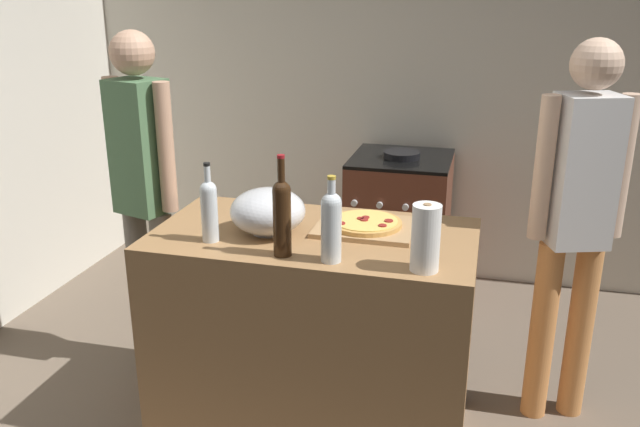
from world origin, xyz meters
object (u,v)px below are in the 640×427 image
Objects in this scene: wine_bottle_green at (331,224)px; stove at (399,226)px; wine_bottle_dark at (209,208)px; person_in_red at (577,212)px; wine_bottle_amber at (282,214)px; person_in_stripes at (144,182)px; pizza at (366,223)px; paper_towel_roll at (426,238)px; mixing_bowl at (268,211)px.

wine_bottle_green is 0.35× the size of stove.
wine_bottle_dark is at bearing 171.36° from wine_bottle_green.
person_in_red reaches higher than wine_bottle_dark.
person_in_red is (1.08, 0.61, -0.10)m from wine_bottle_amber.
wine_bottle_amber is at bearing -31.78° from person_in_stripes.
wine_bottle_green is at bearing -2.46° from wine_bottle_amber.
wine_bottle_amber reaches higher than wine_bottle_green.
person_in_red is at bearing 21.07° from wine_bottle_dark.
wine_bottle_green is (-0.06, -0.35, 0.11)m from pizza.
pizza is 0.94× the size of wine_bottle_dark.
wine_bottle_dark is at bearing 167.81° from wine_bottle_amber.
paper_towel_roll is 0.84m from wine_bottle_dark.
mixing_bowl is 0.18× the size of person_in_stripes.
mixing_bowl is 0.80m from person_in_stripes.
mixing_bowl is 0.18× the size of person_in_red.
wine_bottle_amber is 0.23× the size of person_in_red.
wine_bottle_amber is (-0.25, -0.34, 0.13)m from pizza.
pizza is 0.93× the size of wine_bottle_green.
wine_bottle_amber reaches higher than wine_bottle_dark.
wine_bottle_dark is at bearing 175.02° from paper_towel_roll.
pizza is at bearing 20.07° from mixing_bowl.
wine_bottle_amber reaches higher than stove.
stove is at bearing 72.02° from wine_bottle_dark.
stove is 1.49m from person_in_red.
wine_bottle_dark is at bearing -153.91° from pizza.
person_in_red is at bearing 29.32° from wine_bottle_amber.
person_in_red is (1.40, 0.54, -0.07)m from wine_bottle_dark.
wine_bottle_amber is at bearing -125.50° from pizza.
stove is (0.52, 1.62, -0.60)m from wine_bottle_dark.
mixing_bowl is at bearing -161.71° from person_in_red.
person_in_stripes is (-1.38, 0.54, -0.05)m from paper_towel_roll.
wine_bottle_amber is 1.19× the size of wine_bottle_green.
person_in_stripes reaches higher than pizza.
mixing_bowl is at bearing 121.57° from wine_bottle_amber.
wine_bottle_green reaches higher than paper_towel_roll.
mixing_bowl is 0.24m from wine_bottle_dark.
mixing_bowl is 0.69m from paper_towel_roll.
stove is at bearing 77.24° from mixing_bowl.
mixing_bowl is (-0.37, -0.14, 0.06)m from pizza.
pizza is 0.40m from mixing_bowl.
person_in_stripes is (-1.05, 0.54, -0.08)m from wine_bottle_green.
person_in_stripes is at bearing -177.79° from person_in_red.
wine_bottle_amber is at bearing 177.54° from wine_bottle_green.
wine_bottle_dark reaches higher than stove.
person_in_stripes is at bearing -132.82° from stove.
person_in_stripes reaches higher than wine_bottle_dark.
mixing_bowl reaches higher than pizza.
wine_bottle_green is (0.51, -0.08, 0.01)m from wine_bottle_dark.
person_in_red reaches higher than mixing_bowl.
stove is at bearing 100.60° from paper_towel_roll.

